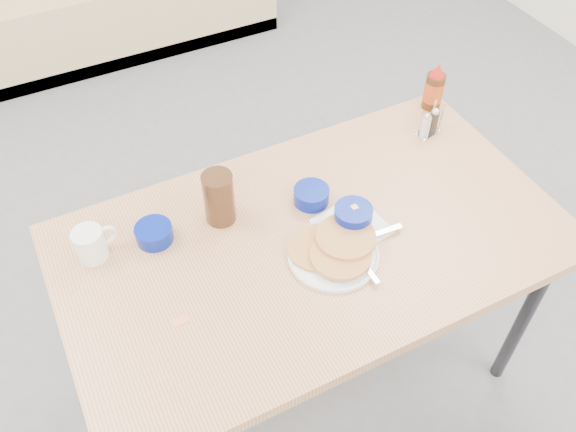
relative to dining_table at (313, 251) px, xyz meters
name	(u,v)px	position (x,y,z in m)	size (l,w,h in m)	color
ground	(341,429)	(0.00, -0.25, -0.70)	(6.00, 6.00, 0.00)	slate
dining_table	(313,251)	(0.00, 0.00, 0.00)	(1.40, 0.80, 0.76)	tan
pancake_plate	(334,251)	(0.02, -0.08, 0.08)	(0.25, 0.26, 0.04)	white
coffee_mug	(91,243)	(-0.56, 0.21, 0.11)	(0.12, 0.08, 0.09)	white
grits_setting	(353,219)	(0.12, -0.01, 0.09)	(0.22, 0.20, 0.07)	white
creamer_bowl	(154,233)	(-0.40, 0.19, 0.08)	(0.10, 0.10, 0.05)	navy
butter_bowl	(311,195)	(0.06, 0.13, 0.08)	(0.10, 0.10, 0.05)	navy
amber_tumbler	(219,198)	(-0.20, 0.19, 0.14)	(0.09, 0.09, 0.16)	#3C2313
condiment_caddy	(430,124)	(0.55, 0.23, 0.10)	(0.09, 0.07, 0.10)	silver
syrup_bottle	(434,89)	(0.64, 0.34, 0.14)	(0.06, 0.06, 0.17)	#47230F
sugar_wrapper	(180,321)	(-0.43, -0.09, 0.06)	(0.04, 0.02, 0.00)	#F77F52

